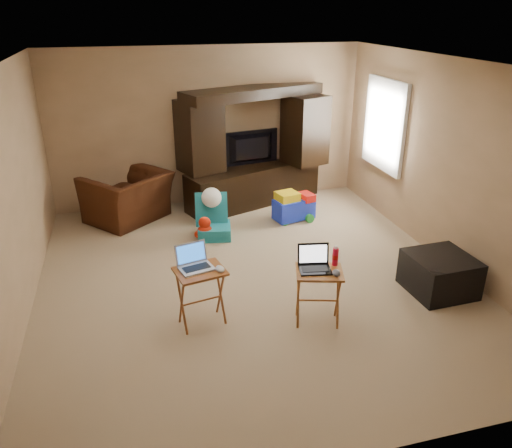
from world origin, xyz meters
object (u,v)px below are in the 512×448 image
object	(u,v)px
recliner	(128,197)
tray_table_right	(318,297)
push_toy	(294,205)
water_bottle	(335,257)
plush_toy	(205,228)
ottoman	(440,274)
laptop_left	(196,259)
television	(253,149)
mouse_left	(220,269)
tray_table_left	(201,297)
laptop_right	(315,260)
mouse_right	(336,273)
entertainment_center	(254,148)
child_rocker	(214,217)

from	to	relation	value
recliner	tray_table_right	world-z (taller)	recliner
push_toy	water_bottle	distance (m)	2.65
plush_toy	ottoman	xyz separation A→B (m)	(2.38, -2.05, 0.04)
push_toy	water_bottle	xyz separation A→B (m)	(-0.45, -2.57, 0.47)
laptop_left	water_bottle	xyz separation A→B (m)	(1.39, -0.24, -0.05)
television	mouse_left	world-z (taller)	television
mouse_left	television	bearing A→B (deg)	70.22
laptop_left	water_bottle	distance (m)	1.41
tray_table_left	mouse_left	bearing A→B (deg)	-31.56
laptop_right	mouse_right	bearing A→B (deg)	-29.01
tray_table_right	tray_table_left	bearing A→B (deg)	-177.42
recliner	laptop_left	bearing A→B (deg)	61.32
ottoman	television	bearing A→B (deg)	111.87
entertainment_center	laptop_left	xyz separation A→B (m)	(-1.43, -3.18, -0.20)
laptop_left	tray_table_right	bearing A→B (deg)	-28.97
push_toy	laptop_right	distance (m)	2.76
push_toy	mouse_right	world-z (taller)	mouse_right
mouse_right	entertainment_center	bearing A→B (deg)	88.28
tray_table_right	water_bottle	bearing A→B (deg)	38.35
television	tray_table_left	xyz separation A→B (m)	(-1.40, -3.29, -0.60)
television	child_rocker	xyz separation A→B (m)	(-0.89, -1.23, -0.60)
mouse_left	water_bottle	xyz separation A→B (m)	(1.17, -0.14, 0.05)
television	ottoman	world-z (taller)	television
entertainment_center	television	size ratio (longest dim) A/B	2.41
mouse_left	entertainment_center	bearing A→B (deg)	69.80
recliner	child_rocker	size ratio (longest dim) A/B	1.84
child_rocker	push_toy	size ratio (longest dim) A/B	0.99
push_toy	mouse_right	distance (m)	2.84
push_toy	mouse_left	size ratio (longest dim) A/B	4.89
laptop_left	child_rocker	bearing A→B (deg)	61.08
tray_table_right	mouse_right	distance (m)	0.37
entertainment_center	ottoman	size ratio (longest dim) A/B	3.39
laptop_right	mouse_left	world-z (taller)	laptop_right
television	tray_table_left	world-z (taller)	television
child_rocker	plush_toy	size ratio (longest dim) A/B	1.73
laptop_left	mouse_left	size ratio (longest dim) A/B	2.58
child_rocker	water_bottle	bearing A→B (deg)	-59.33
plush_toy	mouse_right	world-z (taller)	mouse_right
push_toy	laptop_left	world-z (taller)	laptop_left
ottoman	tray_table_left	distance (m)	2.75
television	laptop_right	bearing A→B (deg)	75.87
recliner	child_rocker	world-z (taller)	recliner
laptop_right	water_bottle	xyz separation A→B (m)	(0.24, 0.06, -0.03)
entertainment_center	child_rocker	bearing A→B (deg)	-147.93
child_rocker	mouse_left	bearing A→B (deg)	-88.41
mouse_left	recliner	bearing A→B (deg)	105.00
entertainment_center	water_bottle	world-z (taller)	entertainment_center
tray_table_left	entertainment_center	bearing A→B (deg)	55.15
entertainment_center	television	distance (m)	0.09
laptop_left	recliner	bearing A→B (deg)	87.50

